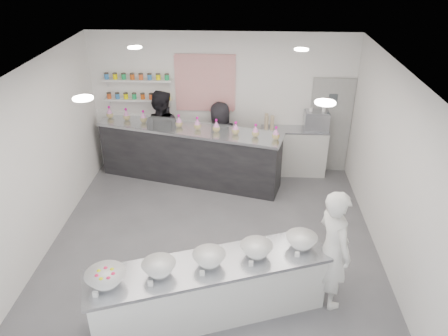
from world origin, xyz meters
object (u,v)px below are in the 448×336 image
(woman_prep, at_px, (333,249))
(back_bar, at_px, (189,155))
(staff_right, at_px, (220,140))
(espresso_ledge, at_px, (293,151))
(staff_left, at_px, (162,134))
(prep_counter, at_px, (210,290))
(espresso_machine, at_px, (316,121))

(woman_prep, bearing_deg, back_bar, 12.23)
(back_bar, relative_size, staff_right, 2.33)
(espresso_ledge, height_order, staff_left, staff_left)
(woman_prep, bearing_deg, espresso_ledge, -20.32)
(back_bar, height_order, espresso_ledge, back_bar)
(staff_left, distance_m, staff_right, 1.25)
(back_bar, bearing_deg, woman_prep, -39.88)
(prep_counter, xyz_separation_m, espresso_ledge, (1.47, 4.16, 0.09))
(prep_counter, distance_m, espresso_machine, 4.64)
(back_bar, xyz_separation_m, espresso_machine, (2.63, 0.42, 0.65))
(woman_prep, bearing_deg, staff_left, 16.55)
(prep_counter, height_order, espresso_machine, espresso_machine)
(prep_counter, distance_m, back_bar, 3.81)
(prep_counter, bearing_deg, espresso_ledge, 51.22)
(espresso_ledge, height_order, espresso_machine, espresso_machine)
(woman_prep, bearing_deg, prep_counter, 79.54)
(espresso_ledge, xyz_separation_m, staff_left, (-2.81, -0.17, 0.42))
(prep_counter, relative_size, espresso_ledge, 2.27)
(espresso_machine, bearing_deg, staff_right, -175.17)
(prep_counter, relative_size, woman_prep, 1.78)
(staff_left, relative_size, staff_right, 1.15)
(back_bar, height_order, staff_left, staff_left)
(espresso_machine, xyz_separation_m, staff_right, (-1.99, -0.17, -0.41))
(woman_prep, height_order, staff_left, staff_left)
(back_bar, distance_m, espresso_machine, 2.74)
(woman_prep, relative_size, staff_right, 1.09)
(back_bar, height_order, espresso_machine, espresso_machine)
(back_bar, distance_m, staff_right, 0.72)
(espresso_machine, relative_size, woman_prep, 0.28)
(back_bar, relative_size, espresso_machine, 7.62)
(back_bar, height_order, woman_prep, woman_prep)
(espresso_ledge, xyz_separation_m, woman_prep, (0.18, -3.79, 0.38))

